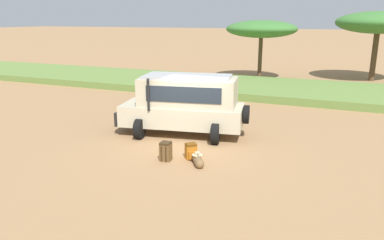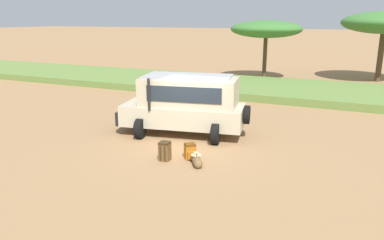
% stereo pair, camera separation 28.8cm
% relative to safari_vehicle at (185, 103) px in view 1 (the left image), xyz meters
% --- Properties ---
extents(ground_plane, '(320.00, 320.00, 0.00)m').
position_rel_safari_vehicle_xyz_m(ground_plane, '(0.74, -1.19, -1.29)').
color(ground_plane, '#9E754C').
extents(grass_bank, '(120.00, 7.00, 0.44)m').
position_rel_safari_vehicle_xyz_m(grass_bank, '(0.74, 10.49, -1.07)').
color(grass_bank, olive).
rests_on(grass_bank, ground_plane).
extents(safari_vehicle, '(5.47, 3.30, 2.44)m').
position_rel_safari_vehicle_xyz_m(safari_vehicle, '(0.00, 0.00, 0.00)').
color(safari_vehicle, beige).
rests_on(safari_vehicle, ground_plane).
extents(backpack_beside_front_wheel, '(0.47, 0.48, 0.54)m').
position_rel_safari_vehicle_xyz_m(backpack_beside_front_wheel, '(1.33, -2.50, -1.03)').
color(backpack_beside_front_wheel, '#B26619').
rests_on(backpack_beside_front_wheel, ground_plane).
extents(backpack_cluster_center, '(0.37, 0.45, 0.65)m').
position_rel_safari_vehicle_xyz_m(backpack_cluster_center, '(0.61, -2.96, -0.98)').
color(backpack_cluster_center, brown).
rests_on(backpack_cluster_center, ground_plane).
extents(duffel_bag_low_black_case, '(0.64, 0.83, 0.39)m').
position_rel_safari_vehicle_xyz_m(duffel_bag_low_black_case, '(1.74, -2.89, -1.14)').
color(duffel_bag_low_black_case, brown).
rests_on(duffel_bag_low_black_case, ground_plane).
extents(acacia_tree_far_left, '(5.37, 4.95, 4.48)m').
position_rel_safari_vehicle_xyz_m(acacia_tree_far_left, '(-0.46, 15.28, 2.52)').
color(acacia_tree_far_left, brown).
rests_on(acacia_tree_far_left, ground_plane).
extents(acacia_tree_left_mid, '(6.03, 6.30, 5.14)m').
position_rel_safari_vehicle_xyz_m(acacia_tree_left_mid, '(7.59, 17.99, 3.01)').
color(acacia_tree_left_mid, brown).
rests_on(acacia_tree_left_mid, ground_plane).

